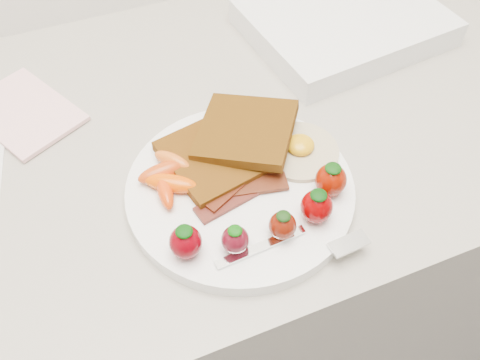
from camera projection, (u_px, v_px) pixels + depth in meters
name	position (u px, v px, depth m)	size (l,w,h in m)	color
counter	(202.00, 289.00, 1.06)	(2.00, 0.60, 0.90)	gray
plate	(240.00, 190.00, 0.64)	(0.27, 0.27, 0.02)	white
toast_lower	(216.00, 156.00, 0.65)	(0.12, 0.12, 0.01)	#361805
toast_upper	(246.00, 131.00, 0.66)	(0.11, 0.11, 0.01)	#321B05
fried_egg	(300.00, 149.00, 0.66)	(0.12, 0.12, 0.02)	silver
bacon_strips	(239.00, 188.00, 0.62)	(0.12, 0.07, 0.01)	black
baby_carrots	(168.00, 177.00, 0.62)	(0.07, 0.09, 0.02)	#BE3D0E
strawberries	(276.00, 214.00, 0.58)	(0.22, 0.07, 0.04)	#640009
fork	(301.00, 245.00, 0.57)	(0.16, 0.05, 0.00)	white
notepad	(24.00, 112.00, 0.73)	(0.11, 0.15, 0.01)	#FBBABF
appliance	(344.00, 23.00, 0.83)	(0.29, 0.23, 0.04)	white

